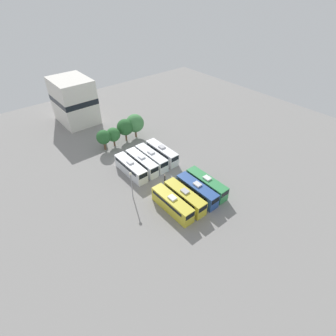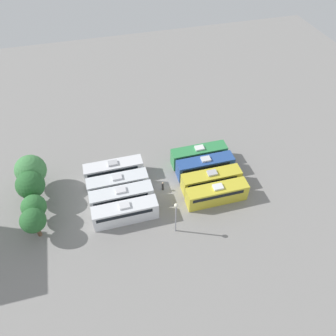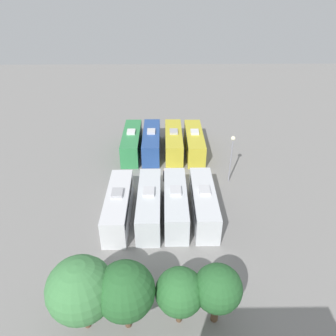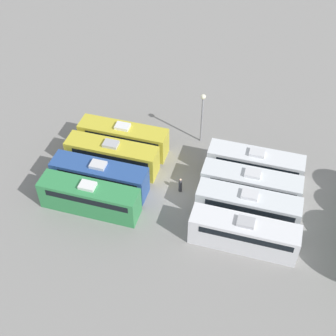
% 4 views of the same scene
% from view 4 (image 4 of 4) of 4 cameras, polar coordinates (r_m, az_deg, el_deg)
% --- Properties ---
extents(ground_plane, '(125.03, 125.03, 0.00)m').
position_cam_4_polar(ground_plane, '(49.81, 0.99, -2.90)').
color(ground_plane, gray).
extents(bus_0, '(2.55, 10.19, 3.60)m').
position_cam_4_polar(bus_0, '(53.66, -5.42, 3.72)').
color(bus_0, gold).
rests_on(bus_0, ground_plane).
extents(bus_1, '(2.55, 10.19, 3.60)m').
position_cam_4_polar(bus_1, '(51.57, -6.79, 1.55)').
color(bus_1, gold).
rests_on(bus_1, ground_plane).
extents(bus_2, '(2.55, 10.19, 3.60)m').
position_cam_4_polar(bus_2, '(49.41, -8.29, -0.99)').
color(bus_2, '#284C93').
rests_on(bus_2, ground_plane).
extents(bus_3, '(2.55, 10.19, 3.60)m').
position_cam_4_polar(bus_3, '(47.54, -9.52, -3.50)').
color(bus_3, '#338C4C').
rests_on(bus_3, ground_plane).
extents(bus_4, '(2.55, 10.19, 3.60)m').
position_cam_4_polar(bus_4, '(51.06, 10.60, 0.48)').
color(bus_4, silver).
rests_on(bus_4, ground_plane).
extents(bus_5, '(2.55, 10.19, 3.60)m').
position_cam_4_polar(bus_5, '(48.79, 10.09, -2.03)').
color(bus_5, silver).
rests_on(bus_5, ground_plane).
extents(bus_6, '(2.55, 10.19, 3.60)m').
position_cam_4_polar(bus_6, '(46.76, 9.73, -4.59)').
color(bus_6, silver).
rests_on(bus_6, ground_plane).
extents(bus_7, '(2.55, 10.19, 3.60)m').
position_cam_4_polar(bus_7, '(44.54, 9.27, -7.86)').
color(bus_7, silver).
rests_on(bus_7, ground_plane).
extents(worker_person, '(0.36, 0.36, 1.81)m').
position_cam_4_polar(worker_person, '(49.29, 1.51, -2.12)').
color(worker_person, '#333338').
rests_on(worker_person, ground_plane).
extents(light_pole, '(0.60, 0.60, 6.64)m').
position_cam_4_polar(light_pole, '(52.99, 4.22, 7.13)').
color(light_pole, gray).
rests_on(light_pole, ground_plane).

